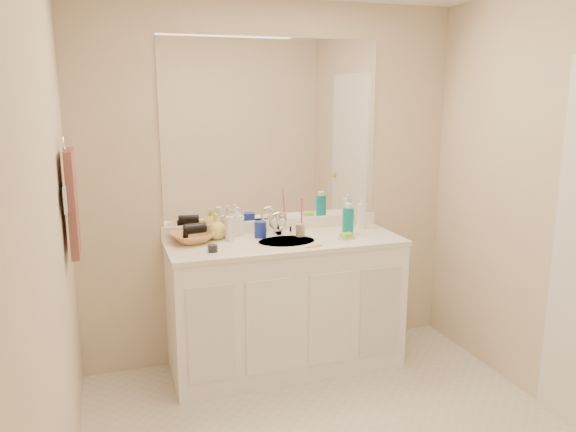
# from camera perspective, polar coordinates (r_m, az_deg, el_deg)

# --- Properties ---
(wall_back) EXTENTS (2.60, 0.02, 2.40)m
(wall_back) POSITION_cam_1_polar(r_m,az_deg,el_deg) (3.81, -1.54, 3.19)
(wall_back) COLOR beige
(wall_back) RESTS_ON floor
(wall_left) EXTENTS (0.02, 2.60, 2.40)m
(wall_left) POSITION_cam_1_polar(r_m,az_deg,el_deg) (2.39, -22.88, -3.29)
(wall_left) COLOR beige
(wall_left) RESTS_ON floor
(wall_right) EXTENTS (0.02, 2.60, 2.40)m
(wall_right) POSITION_cam_1_polar(r_m,az_deg,el_deg) (3.37, 27.22, 0.63)
(wall_right) COLOR beige
(wall_right) RESTS_ON floor
(vanity_cabinet) EXTENTS (1.50, 0.55, 0.85)m
(vanity_cabinet) POSITION_cam_1_polar(r_m,az_deg,el_deg) (3.76, -0.24, -9.20)
(vanity_cabinet) COLOR white
(vanity_cabinet) RESTS_ON floor
(countertop) EXTENTS (1.52, 0.57, 0.03)m
(countertop) POSITION_cam_1_polar(r_m,az_deg,el_deg) (3.62, -0.25, -2.70)
(countertop) COLOR white
(countertop) RESTS_ON vanity_cabinet
(backsplash) EXTENTS (1.52, 0.03, 0.08)m
(backsplash) POSITION_cam_1_polar(r_m,az_deg,el_deg) (3.85, -1.46, -0.96)
(backsplash) COLOR white
(backsplash) RESTS_ON countertop
(sink_basin) EXTENTS (0.37, 0.37, 0.02)m
(sink_basin) POSITION_cam_1_polar(r_m,az_deg,el_deg) (3.60, -0.15, -2.73)
(sink_basin) COLOR beige
(sink_basin) RESTS_ON countertop
(faucet) EXTENTS (0.02, 0.02, 0.11)m
(faucet) POSITION_cam_1_polar(r_m,az_deg,el_deg) (3.75, -1.01, -1.07)
(faucet) COLOR silver
(faucet) RESTS_ON countertop
(mirror) EXTENTS (1.48, 0.01, 1.20)m
(mirror) POSITION_cam_1_polar(r_m,az_deg,el_deg) (3.76, -1.55, 8.60)
(mirror) COLOR white
(mirror) RESTS_ON wall_back
(blue_mug) EXTENTS (0.09, 0.09, 0.11)m
(blue_mug) POSITION_cam_1_polar(r_m,az_deg,el_deg) (3.68, -2.83, -1.37)
(blue_mug) COLOR #162898
(blue_mug) RESTS_ON countertop
(tan_cup) EXTENTS (0.07, 0.07, 0.08)m
(tan_cup) POSITION_cam_1_polar(r_m,az_deg,el_deg) (3.71, 1.25, -1.43)
(tan_cup) COLOR tan
(tan_cup) RESTS_ON countertop
(toothbrush) EXTENTS (0.02, 0.04, 0.21)m
(toothbrush) POSITION_cam_1_polar(r_m,az_deg,el_deg) (3.69, 1.40, 0.22)
(toothbrush) COLOR #E63C77
(toothbrush) RESTS_ON tan_cup
(mouthwash_bottle) EXTENTS (0.10, 0.10, 0.18)m
(mouthwash_bottle) POSITION_cam_1_polar(r_m,az_deg,el_deg) (3.77, 6.12, -0.52)
(mouthwash_bottle) COLOR #0A8082
(mouthwash_bottle) RESTS_ON countertop
(clear_pump_bottle) EXTENTS (0.07, 0.07, 0.17)m
(clear_pump_bottle) POSITION_cam_1_polar(r_m,az_deg,el_deg) (3.95, 7.48, -0.04)
(clear_pump_bottle) COLOR white
(clear_pump_bottle) RESTS_ON countertop
(soap_dish) EXTENTS (0.12, 0.11, 0.01)m
(soap_dish) POSITION_cam_1_polar(r_m,az_deg,el_deg) (3.67, 5.96, -2.23)
(soap_dish) COLOR silver
(soap_dish) RESTS_ON countertop
(green_soap) EXTENTS (0.08, 0.07, 0.03)m
(green_soap) POSITION_cam_1_polar(r_m,az_deg,el_deg) (3.66, 5.96, -1.95)
(green_soap) COLOR #9BDC35
(green_soap) RESTS_ON soap_dish
(orange_comb) EXTENTS (0.11, 0.05, 0.00)m
(orange_comb) POSITION_cam_1_polar(r_m,az_deg,el_deg) (3.47, 2.66, -3.10)
(orange_comb) COLOR orange
(orange_comb) RESTS_ON countertop
(dark_jar) EXTENTS (0.07, 0.07, 0.04)m
(dark_jar) POSITION_cam_1_polar(r_m,az_deg,el_deg) (3.38, -7.66, -3.29)
(dark_jar) COLOR black
(dark_jar) RESTS_ON countertop
(extra_white_bottle) EXTENTS (0.06, 0.06, 0.16)m
(extra_white_bottle) POSITION_cam_1_polar(r_m,az_deg,el_deg) (3.60, -6.00, -1.31)
(extra_white_bottle) COLOR silver
(extra_white_bottle) RESTS_ON countertop
(soap_bottle_white) EXTENTS (0.09, 0.09, 0.19)m
(soap_bottle_white) POSITION_cam_1_polar(r_m,az_deg,el_deg) (3.73, -5.13, -0.55)
(soap_bottle_white) COLOR white
(soap_bottle_white) RESTS_ON countertop
(soap_bottle_cream) EXTENTS (0.11, 0.11, 0.18)m
(soap_bottle_cream) POSITION_cam_1_polar(r_m,az_deg,el_deg) (3.71, -5.78, -0.72)
(soap_bottle_cream) COLOR beige
(soap_bottle_cream) RESTS_ON countertop
(soap_bottle_yellow) EXTENTS (0.15, 0.15, 0.16)m
(soap_bottle_yellow) POSITION_cam_1_polar(r_m,az_deg,el_deg) (3.66, -7.29, -1.08)
(soap_bottle_yellow) COLOR #E1D657
(soap_bottle_yellow) RESTS_ON countertop
(wicker_basket) EXTENTS (0.33, 0.33, 0.06)m
(wicker_basket) POSITION_cam_1_polar(r_m,az_deg,el_deg) (3.61, -9.72, -2.16)
(wicker_basket) COLOR #B77F49
(wicker_basket) RESTS_ON countertop
(hair_dryer) EXTENTS (0.15, 0.09, 0.07)m
(hair_dryer) POSITION_cam_1_polar(r_m,az_deg,el_deg) (3.60, -9.44, -1.25)
(hair_dryer) COLOR black
(hair_dryer) RESTS_ON wicker_basket
(towel_ring) EXTENTS (0.01, 0.11, 0.11)m
(towel_ring) POSITION_cam_1_polar(r_m,az_deg,el_deg) (3.09, -21.85, 6.75)
(towel_ring) COLOR silver
(towel_ring) RESTS_ON wall_left
(hand_towel) EXTENTS (0.04, 0.32, 0.55)m
(hand_towel) POSITION_cam_1_polar(r_m,az_deg,el_deg) (3.13, -21.05, 1.31)
(hand_towel) COLOR #512E2B
(hand_towel) RESTS_ON towel_ring
(switch_plate) EXTENTS (0.01, 0.08, 0.13)m
(switch_plate) POSITION_cam_1_polar(r_m,az_deg,el_deg) (2.92, -21.71, 1.54)
(switch_plate) COLOR silver
(switch_plate) RESTS_ON wall_left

